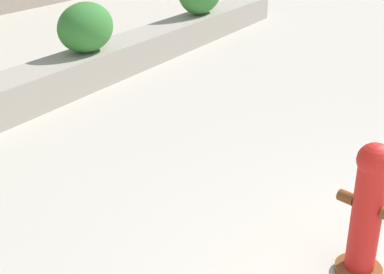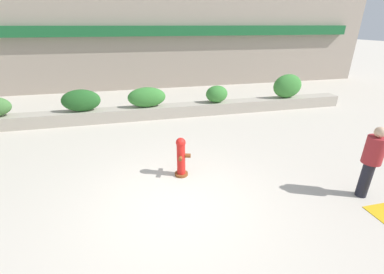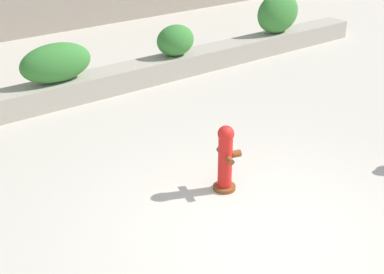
{
  "view_description": "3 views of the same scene",
  "coord_description": "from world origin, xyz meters",
  "px_view_note": "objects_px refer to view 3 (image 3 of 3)",
  "views": [
    {
      "loc": [
        -3.16,
        0.58,
        2.59
      ],
      "look_at": [
        0.6,
        2.8,
        0.66
      ],
      "focal_mm": 50.0,
      "sensor_mm": 36.0,
      "label": 1
    },
    {
      "loc": [
        -0.74,
        -4.62,
        3.7
      ],
      "look_at": [
        0.79,
        1.91,
        0.75
      ],
      "focal_mm": 24.0,
      "sensor_mm": 36.0,
      "label": 2
    },
    {
      "loc": [
        -4.42,
        -4.21,
        4.38
      ],
      "look_at": [
        0.49,
        2.22,
        0.45
      ],
      "focal_mm": 50.0,
      "sensor_mm": 36.0,
      "label": 3
    }
  ],
  "objects_px": {
    "fire_hydrant": "(225,158)",
    "hedge_bush_3": "(175,40)",
    "hedge_bush_2": "(56,63)",
    "hedge_bush_4": "(278,13)"
  },
  "relations": [
    {
      "from": "fire_hydrant",
      "to": "hedge_bush_3",
      "type": "bearing_deg",
      "value": 62.18
    },
    {
      "from": "hedge_bush_2",
      "to": "fire_hydrant",
      "type": "bearing_deg",
      "value": -83.81
    },
    {
      "from": "hedge_bush_4",
      "to": "fire_hydrant",
      "type": "relative_size",
      "value": 1.3
    },
    {
      "from": "hedge_bush_4",
      "to": "fire_hydrant",
      "type": "xyz_separation_m",
      "value": [
        -6.02,
        -4.82,
        -0.5
      ]
    },
    {
      "from": "hedge_bush_3",
      "to": "hedge_bush_4",
      "type": "bearing_deg",
      "value": 0.0
    },
    {
      "from": "hedge_bush_2",
      "to": "hedge_bush_3",
      "type": "xyz_separation_m",
      "value": [
        3.07,
        0.0,
        -0.04
      ]
    },
    {
      "from": "hedge_bush_2",
      "to": "fire_hydrant",
      "type": "distance_m",
      "value": 4.87
    },
    {
      "from": "hedge_bush_2",
      "to": "hedge_bush_4",
      "type": "relative_size",
      "value": 1.12
    },
    {
      "from": "hedge_bush_2",
      "to": "hedge_bush_4",
      "type": "height_order",
      "value": "hedge_bush_4"
    },
    {
      "from": "hedge_bush_3",
      "to": "fire_hydrant",
      "type": "distance_m",
      "value": 5.46
    }
  ]
}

